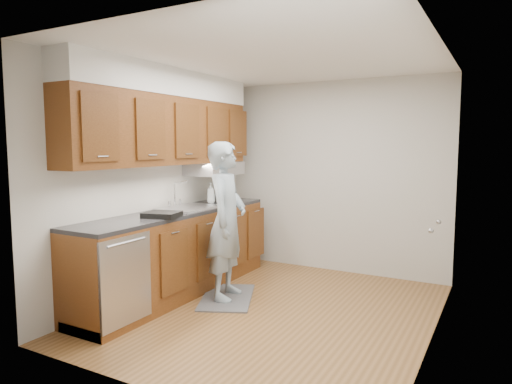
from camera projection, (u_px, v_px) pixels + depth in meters
floor at (273, 311)px, 4.61m from camera, size 3.50×3.50×0.00m
ceiling at (274, 58)px, 4.35m from camera, size 3.50×3.50×0.00m
wall_left at (156, 182)px, 5.20m from camera, size 0.02×3.50×2.50m
wall_right at (436, 196)px, 3.76m from camera, size 0.02×3.50×2.50m
wall_back at (333, 177)px, 6.00m from camera, size 3.00×0.02×2.50m
counter at (178, 250)px, 5.13m from camera, size 0.64×2.80×1.30m
upper_cabinets at (169, 120)px, 5.08m from camera, size 0.47×2.80×1.21m
closet_door at (438, 218)px, 4.05m from camera, size 0.02×1.22×2.05m
floor_mat at (227, 297)px, 5.00m from camera, size 0.85×1.04×0.02m
person at (227, 210)px, 4.90m from camera, size 0.60×0.76×1.91m
soap_bottle_a at (211, 193)px, 5.76m from camera, size 0.12×0.12×0.26m
soap_bottle_b at (220, 195)px, 5.80m from camera, size 0.12×0.12×0.18m
soap_bottle_c at (218, 195)px, 5.92m from camera, size 0.17×0.17×0.18m
dish_rack at (162, 215)px, 4.63m from camera, size 0.40×0.36×0.05m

